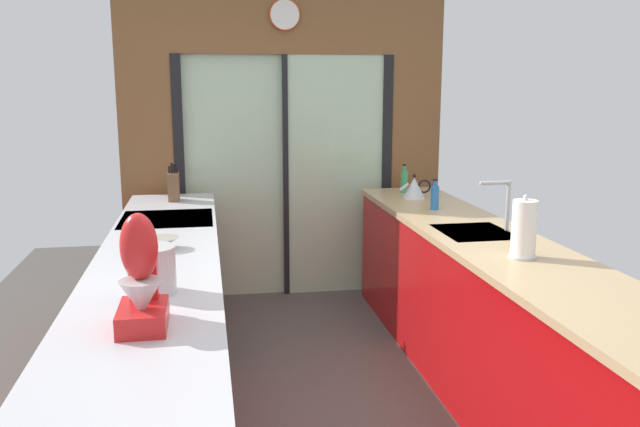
{
  "coord_description": "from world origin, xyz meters",
  "views": [
    {
      "loc": [
        -0.65,
        -3.0,
        1.78
      ],
      "look_at": [
        -0.01,
        0.68,
        1.03
      ],
      "focal_mm": 36.93,
      "sensor_mm": 36.0,
      "label": 1
    }
  ],
  "objects_px": {
    "oven_range": "(170,288)",
    "stock_pot": "(151,270)",
    "paper_towel_roll": "(524,230)",
    "mixing_bowl": "(162,243)",
    "stand_mixer": "(141,284)",
    "soap_bottle_near": "(435,197)",
    "soap_bottle_far": "(404,181)",
    "kettle": "(414,188)",
    "knife_block": "(174,186)"
  },
  "relations": [
    {
      "from": "knife_block",
      "to": "stock_pot",
      "type": "xyz_separation_m",
      "value": [
        -0.0,
        -2.21,
        -0.01
      ]
    },
    {
      "from": "soap_bottle_near",
      "to": "stock_pot",
      "type": "bearing_deg",
      "value": -139.07
    },
    {
      "from": "knife_block",
      "to": "paper_towel_roll",
      "type": "height_order",
      "value": "paper_towel_roll"
    },
    {
      "from": "stand_mixer",
      "to": "kettle",
      "type": "bearing_deg",
      "value": 53.38
    },
    {
      "from": "oven_range",
      "to": "mixing_bowl",
      "type": "relative_size",
      "value": 5.16
    },
    {
      "from": "oven_range",
      "to": "kettle",
      "type": "relative_size",
      "value": 3.7
    },
    {
      "from": "paper_towel_roll",
      "to": "mixing_bowl",
      "type": "bearing_deg",
      "value": 164.41
    },
    {
      "from": "stand_mixer",
      "to": "soap_bottle_far",
      "type": "relative_size",
      "value": 1.85
    },
    {
      "from": "soap_bottle_near",
      "to": "paper_towel_roll",
      "type": "relative_size",
      "value": 0.66
    },
    {
      "from": "oven_range",
      "to": "knife_block",
      "type": "xyz_separation_m",
      "value": [
        0.02,
        0.66,
        0.57
      ]
    },
    {
      "from": "mixing_bowl",
      "to": "paper_towel_roll",
      "type": "distance_m",
      "value": 1.85
    },
    {
      "from": "oven_range",
      "to": "soap_bottle_far",
      "type": "xyz_separation_m",
      "value": [
        1.8,
        0.7,
        0.56
      ]
    },
    {
      "from": "paper_towel_roll",
      "to": "kettle",
      "type": "bearing_deg",
      "value": 89.94
    },
    {
      "from": "soap_bottle_near",
      "to": "kettle",
      "type": "bearing_deg",
      "value": 89.78
    },
    {
      "from": "stock_pot",
      "to": "paper_towel_roll",
      "type": "height_order",
      "value": "paper_towel_roll"
    },
    {
      "from": "mixing_bowl",
      "to": "stock_pot",
      "type": "height_order",
      "value": "stock_pot"
    },
    {
      "from": "stock_pot",
      "to": "soap_bottle_near",
      "type": "relative_size",
      "value": 1.05
    },
    {
      "from": "stand_mixer",
      "to": "stock_pot",
      "type": "height_order",
      "value": "stand_mixer"
    },
    {
      "from": "kettle",
      "to": "paper_towel_roll",
      "type": "height_order",
      "value": "paper_towel_roll"
    },
    {
      "from": "kettle",
      "to": "mixing_bowl",
      "type": "bearing_deg",
      "value": -144.96
    },
    {
      "from": "kettle",
      "to": "soap_bottle_near",
      "type": "xyz_separation_m",
      "value": [
        -0.0,
        -0.46,
        0.01
      ]
    },
    {
      "from": "oven_range",
      "to": "mixing_bowl",
      "type": "bearing_deg",
      "value": -88.68
    },
    {
      "from": "knife_block",
      "to": "soap_bottle_near",
      "type": "distance_m",
      "value": 1.9
    },
    {
      "from": "knife_block",
      "to": "kettle",
      "type": "height_order",
      "value": "knife_block"
    },
    {
      "from": "soap_bottle_near",
      "to": "paper_towel_roll",
      "type": "distance_m",
      "value": 1.29
    },
    {
      "from": "mixing_bowl",
      "to": "paper_towel_roll",
      "type": "bearing_deg",
      "value": -15.59
    },
    {
      "from": "soap_bottle_far",
      "to": "paper_towel_roll",
      "type": "xyz_separation_m",
      "value": [
        -0.0,
        -2.0,
        0.05
      ]
    },
    {
      "from": "kettle",
      "to": "soap_bottle_near",
      "type": "bearing_deg",
      "value": -90.22
    },
    {
      "from": "soap_bottle_near",
      "to": "soap_bottle_far",
      "type": "bearing_deg",
      "value": 90.0
    },
    {
      "from": "oven_range",
      "to": "soap_bottle_near",
      "type": "height_order",
      "value": "soap_bottle_near"
    },
    {
      "from": "oven_range",
      "to": "paper_towel_roll",
      "type": "xyz_separation_m",
      "value": [
        1.8,
        -1.3,
        0.61
      ]
    },
    {
      "from": "oven_range",
      "to": "stand_mixer",
      "type": "bearing_deg",
      "value": -89.46
    },
    {
      "from": "stand_mixer",
      "to": "kettle",
      "type": "xyz_separation_m",
      "value": [
        1.78,
        2.4,
        -0.08
      ]
    },
    {
      "from": "stand_mixer",
      "to": "soap_bottle_far",
      "type": "height_order",
      "value": "stand_mixer"
    },
    {
      "from": "stand_mixer",
      "to": "soap_bottle_near",
      "type": "height_order",
      "value": "stand_mixer"
    },
    {
      "from": "oven_range",
      "to": "stock_pot",
      "type": "relative_size",
      "value": 4.12
    },
    {
      "from": "knife_block",
      "to": "stock_pot",
      "type": "relative_size",
      "value": 1.25
    },
    {
      "from": "kettle",
      "to": "knife_block",
      "type": "bearing_deg",
      "value": 173.45
    },
    {
      "from": "mixing_bowl",
      "to": "stand_mixer",
      "type": "bearing_deg",
      "value": -90.0
    },
    {
      "from": "stock_pot",
      "to": "stand_mixer",
      "type": "bearing_deg",
      "value": -90.0
    },
    {
      "from": "stock_pot",
      "to": "paper_towel_roll",
      "type": "distance_m",
      "value": 1.8
    },
    {
      "from": "stock_pot",
      "to": "soap_bottle_far",
      "type": "distance_m",
      "value": 2.87
    },
    {
      "from": "soap_bottle_far",
      "to": "mixing_bowl",
      "type": "bearing_deg",
      "value": -139.85
    },
    {
      "from": "stand_mixer",
      "to": "paper_towel_roll",
      "type": "distance_m",
      "value": 1.9
    },
    {
      "from": "mixing_bowl",
      "to": "kettle",
      "type": "xyz_separation_m",
      "value": [
        1.78,
        1.25,
        0.05
      ]
    },
    {
      "from": "soap_bottle_near",
      "to": "soap_bottle_far",
      "type": "height_order",
      "value": "soap_bottle_far"
    },
    {
      "from": "stand_mixer",
      "to": "kettle",
      "type": "relative_size",
      "value": 1.69
    },
    {
      "from": "oven_range",
      "to": "mixing_bowl",
      "type": "distance_m",
      "value": 0.94
    },
    {
      "from": "stock_pot",
      "to": "soap_bottle_far",
      "type": "xyz_separation_m",
      "value": [
        1.78,
        2.25,
        -0.0
      ]
    },
    {
      "from": "mixing_bowl",
      "to": "soap_bottle_near",
      "type": "relative_size",
      "value": 0.84
    }
  ]
}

